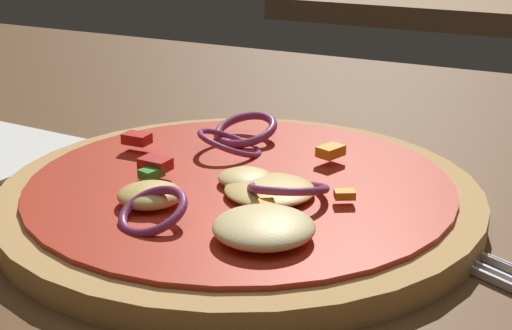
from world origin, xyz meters
TOP-DOWN VIEW (x-y plane):
  - dining_table at (0.00, 0.00)m, footprint 1.27×0.85m
  - pizza at (-0.03, 0.01)m, footprint 0.27×0.27m

SIDE VIEW (x-z plane):
  - dining_table at x=0.00m, z-range 0.00..0.04m
  - pizza at x=-0.03m, z-range 0.03..0.06m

